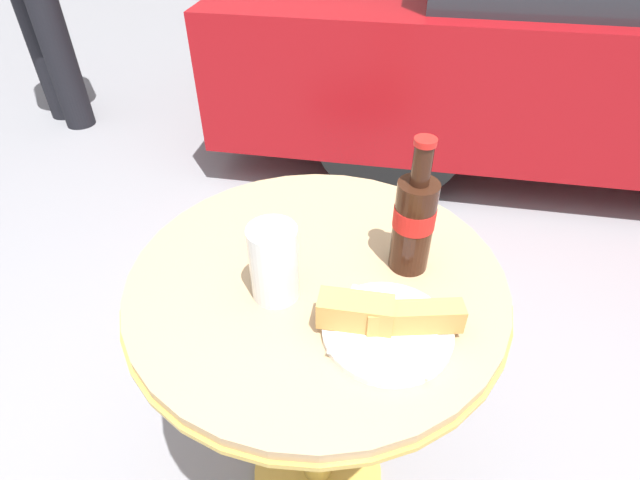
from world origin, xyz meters
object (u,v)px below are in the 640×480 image
object	(u,v)px
bistro_table	(317,335)
lunch_plate_near	(385,323)
drinking_glass	(274,266)
cola_bottle_left	(414,220)

from	to	relation	value
bistro_table	lunch_plate_near	size ratio (longest dim) A/B	3.28
bistro_table	lunch_plate_near	xyz separation A→B (m)	(0.13, -0.11, 0.19)
bistro_table	drinking_glass	distance (m)	0.24
cola_bottle_left	lunch_plate_near	xyz separation A→B (m)	(-0.03, -0.16, -0.08)
bistro_table	drinking_glass	size ratio (longest dim) A/B	5.38
drinking_glass	lunch_plate_near	distance (m)	0.20
drinking_glass	cola_bottle_left	bearing A→B (deg)	27.71
bistro_table	lunch_plate_near	bearing A→B (deg)	-40.98
cola_bottle_left	drinking_glass	xyz separation A→B (m)	(-0.21, -0.11, -0.04)
drinking_glass	lunch_plate_near	world-z (taller)	drinking_glass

